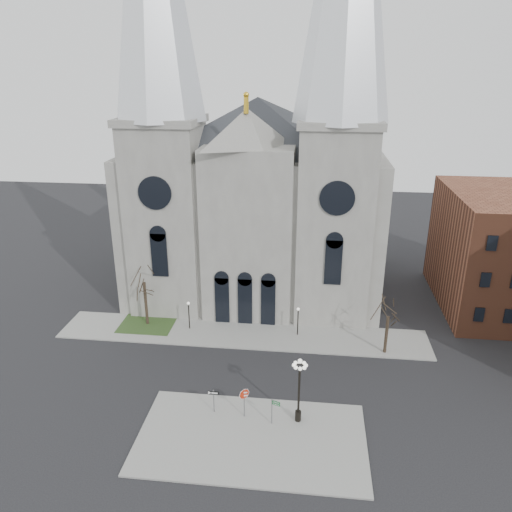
# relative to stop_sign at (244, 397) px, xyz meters

# --- Properties ---
(ground) EXTENTS (160.00, 160.00, 0.00)m
(ground) POSITION_rel_stop_sign_xyz_m (-2.10, 2.52, -2.07)
(ground) COLOR black
(ground) RESTS_ON ground
(sidewalk_near) EXTENTS (18.00, 10.00, 0.14)m
(sidewalk_near) POSITION_rel_stop_sign_xyz_m (0.90, -2.48, -2.00)
(sidewalk_near) COLOR gray
(sidewalk_near) RESTS_ON ground
(sidewalk_far) EXTENTS (40.00, 6.00, 0.14)m
(sidewalk_far) POSITION_rel_stop_sign_xyz_m (-2.10, 13.52, -2.00)
(sidewalk_far) COLOR gray
(sidewalk_far) RESTS_ON ground
(grass_patch) EXTENTS (6.00, 5.00, 0.18)m
(grass_patch) POSITION_rel_stop_sign_xyz_m (-13.10, 14.52, -1.98)
(grass_patch) COLOR #2B441D
(grass_patch) RESTS_ON ground
(cathedral) EXTENTS (33.00, 26.66, 54.00)m
(cathedral) POSITION_rel_stop_sign_xyz_m (-2.10, 25.38, 16.41)
(cathedral) COLOR gray
(cathedral) RESTS_ON ground
(bg_building_brick) EXTENTS (14.00, 18.00, 14.00)m
(bg_building_brick) POSITION_rel_stop_sign_xyz_m (27.90, 24.52, 4.93)
(bg_building_brick) COLOR brown
(bg_building_brick) RESTS_ON ground
(tree_left) EXTENTS (3.20, 3.20, 7.50)m
(tree_left) POSITION_rel_stop_sign_xyz_m (-13.10, 14.52, 3.52)
(tree_left) COLOR black
(tree_left) RESTS_ON ground
(tree_right) EXTENTS (3.20, 3.20, 6.00)m
(tree_right) POSITION_rel_stop_sign_xyz_m (12.90, 11.52, 2.40)
(tree_right) COLOR black
(tree_right) RESTS_ON ground
(ped_lamp_left) EXTENTS (0.32, 0.32, 3.26)m
(ped_lamp_left) POSITION_rel_stop_sign_xyz_m (-8.10, 14.02, 0.26)
(ped_lamp_left) COLOR black
(ped_lamp_left) RESTS_ON sidewalk_far
(ped_lamp_right) EXTENTS (0.32, 0.32, 3.26)m
(ped_lamp_right) POSITION_rel_stop_sign_xyz_m (3.90, 14.02, 0.26)
(ped_lamp_right) COLOR black
(ped_lamp_right) RESTS_ON sidewalk_far
(stop_sign) EXTENTS (0.95, 0.32, 2.73)m
(stop_sign) POSITION_rel_stop_sign_xyz_m (0.00, 0.00, 0.00)
(stop_sign) COLOR slate
(stop_sign) RESTS_ON sidewalk_near
(globe_lamp) EXTENTS (1.34, 1.34, 5.90)m
(globe_lamp) POSITION_rel_stop_sign_xyz_m (4.47, -0.01, 1.78)
(globe_lamp) COLOR black
(globe_lamp) RESTS_ON sidewalk_near
(one_way_sign) EXTENTS (0.96, 0.09, 2.20)m
(one_way_sign) POSITION_rel_stop_sign_xyz_m (-2.63, 0.27, -0.44)
(one_way_sign) COLOR slate
(one_way_sign) RESTS_ON sidewalk_near
(street_name_sign) EXTENTS (0.73, 0.29, 2.38)m
(street_name_sign) POSITION_rel_stop_sign_xyz_m (2.43, -0.65, -0.53)
(street_name_sign) COLOR slate
(street_name_sign) RESTS_ON sidewalk_near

